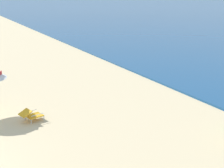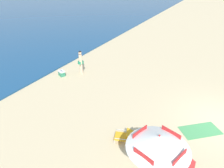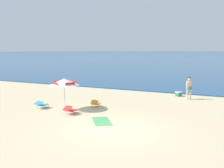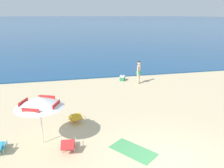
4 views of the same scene
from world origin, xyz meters
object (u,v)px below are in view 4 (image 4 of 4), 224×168
Objects in this scene: cooler_box at (122,78)px; beach_towel at (133,151)px; person_standing_near_shore at (139,71)px; lounge_chair_beside_umbrella at (75,117)px; lounge_chair_facing_sea at (68,144)px; beach_umbrella_striped_main at (39,102)px.

cooler_box is 9.80m from beach_towel.
person_standing_near_shore reaches higher than cooler_box.
cooler_box is at bearing 132.84° from person_standing_near_shore.
lounge_chair_beside_umbrella is 1.05× the size of lounge_chair_facing_sea.
person_standing_near_shore is (6.64, 7.10, -0.80)m from beach_umbrella_striped_main.
lounge_chair_facing_sea is (0.99, -0.78, -1.55)m from beach_umbrella_striped_main.
beach_umbrella_striped_main is 2.00m from lounge_chair_facing_sea.
lounge_chair_beside_umbrella is at bearing 47.61° from beach_umbrella_striped_main.
beach_towel is (-2.19, -9.55, -0.20)m from cooler_box.
person_standing_near_shore is 0.98× the size of beach_towel.
person_standing_near_shore is at bearing 46.94° from beach_umbrella_striped_main.
cooler_box is (-0.99, 1.07, -0.82)m from person_standing_near_shore.
person_standing_near_shore is (5.65, 7.88, 0.75)m from lounge_chair_facing_sea.
beach_umbrella_striped_main is 10.06m from cooler_box.
beach_towel is (-3.18, -8.48, -1.01)m from person_standing_near_shore.
lounge_chair_facing_sea is 9.73m from person_standing_near_shore.
beach_umbrella_striped_main is 2.63× the size of lounge_chair_beside_umbrella.
cooler_box is (4.22, 6.62, -0.07)m from lounge_chair_beside_umbrella.
person_standing_near_shore reaches higher than lounge_chair_facing_sea.
lounge_chair_beside_umbrella is 1.64× the size of cooler_box.
beach_umbrella_striped_main reaches higher than lounge_chair_beside_umbrella.
person_standing_near_shore is 2.94× the size of cooler_box.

